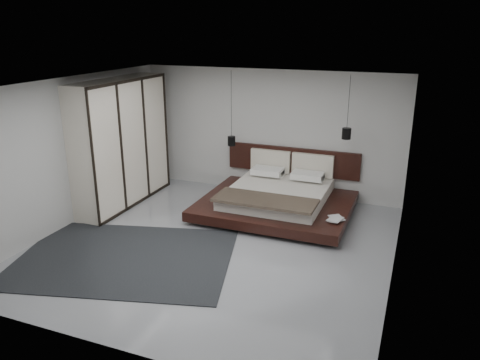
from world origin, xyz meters
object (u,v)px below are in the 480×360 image
at_px(pendant_left, 232,141).
at_px(pendant_right, 346,133).
at_px(bed, 278,198).
at_px(wardrobe, 121,143).
at_px(rug, 125,257).
at_px(lattice_screen, 143,132).

relative_size(pendant_left, pendant_right, 1.29).
bearing_deg(bed, wardrobe, -168.14).
bearing_deg(pendant_left, pendant_right, -0.00).
xyz_separation_m(wardrobe, rug, (1.50, -2.22, -1.33)).
distance_m(pendant_left, wardrobe, 2.35).
bearing_deg(pendant_right, bed, -158.19).
bearing_deg(lattice_screen, bed, -8.88).
bearing_deg(rug, bed, 58.67).
relative_size(lattice_screen, bed, 0.87).
xyz_separation_m(lattice_screen, bed, (3.52, -0.55, -1.00)).
relative_size(lattice_screen, pendant_right, 2.07).
relative_size(lattice_screen, rug, 0.74).
bearing_deg(rug, lattice_screen, 116.84).
bearing_deg(lattice_screen, wardrobe, -78.50).
distance_m(bed, pendant_right, 1.90).
height_order(lattice_screen, pendant_right, pendant_right).
bearing_deg(bed, pendant_left, 158.19).
bearing_deg(wardrobe, rug, -56.00).
bearing_deg(pendant_right, rug, -131.44).
bearing_deg(wardrobe, lattice_screen, 101.50).
relative_size(lattice_screen, wardrobe, 0.96).
xyz_separation_m(pendant_left, rug, (-0.54, -3.40, -1.29)).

